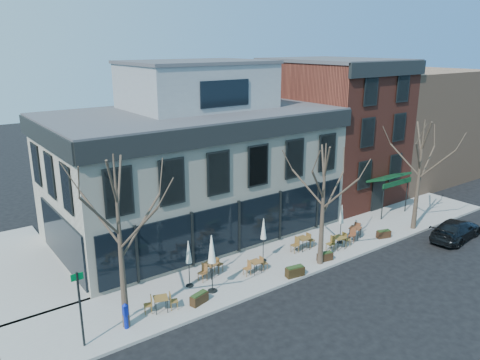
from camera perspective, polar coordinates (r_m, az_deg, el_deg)
ground at (r=28.65m, az=-0.24°, el=-9.13°), size 120.00×120.00×0.00m
sidewalk_front at (r=29.03m, az=7.56°, el=-8.77°), size 33.50×4.70×0.15m
sidewalk_side at (r=29.87m, az=-25.63°, el=-9.60°), size 4.50×12.00×0.15m
corner_building at (r=31.10m, az=-5.63°, el=2.12°), size 18.39×10.39×11.10m
red_brick_building at (r=38.86m, az=11.10°, el=6.14°), size 8.20×11.78×11.18m
bg_building at (r=47.29m, az=18.51°, el=6.61°), size 12.00×12.00×10.00m
tree_corner at (r=20.61m, az=-14.38°, el=-7.29°), size 3.93×3.98×7.92m
tree_mid at (r=26.34m, az=10.11°, el=-2.82°), size 3.50×3.55×7.04m
tree_right at (r=33.14m, az=21.02°, el=0.72°), size 3.72×3.77×7.48m
sign_pole at (r=20.77m, az=-18.92°, el=-14.22°), size 0.50×0.10×3.40m
parked_sedan at (r=33.66m, az=24.82°, el=-5.52°), size 4.74×2.36×1.32m
call_box at (r=22.03m, az=-13.78°, el=-15.70°), size 0.25×0.25×1.25m
cafe_set_0 at (r=23.06m, az=-9.61°, el=-14.51°), size 1.68×0.91×0.86m
cafe_set_1 at (r=25.79m, az=-3.60°, el=-10.66°), size 1.83×0.93×0.94m
cafe_set_2 at (r=26.16m, az=1.90°, el=-10.37°), size 1.55×0.63×0.82m
cafe_set_3 at (r=29.08m, az=7.66°, el=-7.52°), size 1.79×0.73×0.94m
cafe_set_4 at (r=29.56m, az=11.91°, el=-7.32°), size 1.82×0.77×0.95m
cafe_set_5 at (r=31.28m, az=13.85°, el=-6.12°), size 1.78×1.11×0.92m
umbrella_0 at (r=24.32m, az=-6.29°, el=-9.01°), size 0.41×0.41×2.56m
umbrella_1 at (r=23.57m, az=-3.46°, el=-8.78°), size 0.50×0.50×3.09m
umbrella_2 at (r=26.89m, az=2.88°, el=-6.24°), size 0.42×0.42×2.63m
umbrella_4 at (r=29.95m, az=12.26°, el=-4.33°), size 0.41×0.41×2.54m
planter_0 at (r=23.50m, az=-5.00°, el=-14.17°), size 1.04×0.64×0.54m
planter_1 at (r=26.00m, az=6.71°, el=-10.99°), size 1.09×0.59×0.58m
planter_2 at (r=27.99m, az=10.32°, el=-9.15°), size 0.98×0.55×0.52m
planter_3 at (r=31.98m, az=17.10°, el=-6.30°), size 0.99×0.62×0.52m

